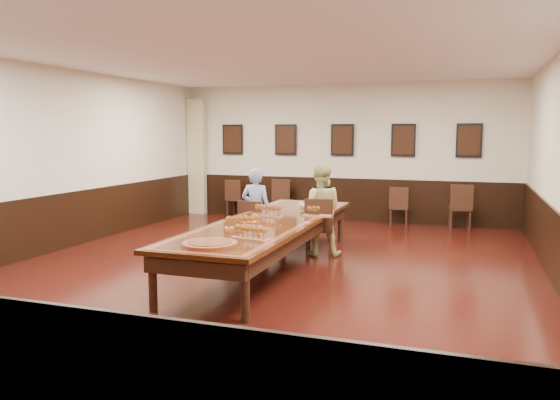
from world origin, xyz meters
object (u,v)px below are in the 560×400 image
at_px(chair_woman, 319,227).
at_px(person_woman, 320,210).
at_px(spare_chair_b, 283,198).
at_px(spare_chair_c, 399,206).
at_px(spare_chair_d, 460,207).
at_px(spare_chair_a, 237,198).
at_px(conference_table, 269,229).
at_px(person_man, 256,210).
at_px(carved_platter, 210,244).
at_px(chair_man, 254,226).

xyz_separation_m(chair_woman, person_woman, (-0.02, 0.10, 0.28)).
height_order(spare_chair_b, person_woman, person_woman).
bearing_deg(spare_chair_c, person_woman, 72.67).
distance_m(spare_chair_c, person_woman, 3.56).
bearing_deg(spare_chair_d, chair_woman, 51.18).
xyz_separation_m(spare_chair_a, conference_table, (2.60, -4.71, 0.15)).
relative_size(spare_chair_a, person_woman, 0.59).
bearing_deg(person_man, person_woman, -175.04).
xyz_separation_m(person_man, conference_table, (0.65, -1.11, -0.12)).
xyz_separation_m(spare_chair_b, carved_platter, (1.44, -6.84, 0.30)).
distance_m(chair_man, spare_chair_c, 4.14).
bearing_deg(chair_man, carved_platter, 103.26).
distance_m(spare_chair_d, person_man, 4.79).
height_order(chair_woman, carved_platter, chair_woman).
relative_size(spare_chair_a, spare_chair_c, 1.04).
bearing_deg(chair_woman, spare_chair_b, -73.93).
height_order(chair_man, conference_table, chair_man).
bearing_deg(person_man, spare_chair_a, -60.60).
distance_m(spare_chair_d, person_woman, 4.02).
bearing_deg(chair_man, spare_chair_d, -132.44).
xyz_separation_m(spare_chair_a, spare_chair_b, (1.17, 0.14, 0.02)).
bearing_deg(spare_chair_d, spare_chair_a, -8.36).
bearing_deg(chair_woman, spare_chair_a, -60.57).
bearing_deg(spare_chair_a, person_man, 122.43).
bearing_deg(spare_chair_c, person_man, 57.36).
relative_size(person_man, carved_platter, 1.82).
xyz_separation_m(spare_chair_c, spare_chair_d, (1.29, -0.08, 0.05)).
distance_m(chair_man, spare_chair_a, 4.18).
xyz_separation_m(spare_chair_c, person_woman, (-0.91, -3.43, 0.34)).
bearing_deg(chair_woman, spare_chair_c, -115.25).
relative_size(chair_man, chair_woman, 0.92).
xyz_separation_m(spare_chair_b, conference_table, (1.43, -4.84, 0.13)).
relative_size(spare_chair_a, spare_chair_b, 0.96).
relative_size(chair_woman, person_man, 0.68).
relative_size(chair_man, spare_chair_b, 0.96).
height_order(chair_man, spare_chair_c, chair_man).
bearing_deg(person_man, chair_woman, 179.73).
distance_m(spare_chair_c, carved_platter, 6.77).
bearing_deg(person_woman, spare_chair_c, -115.97).
height_order(chair_man, spare_chair_d, spare_chair_d).
height_order(person_man, carved_platter, person_man).
xyz_separation_m(chair_man, spare_chair_d, (3.34, 3.53, 0.03)).
xyz_separation_m(chair_man, chair_woman, (1.15, 0.07, 0.04)).
distance_m(spare_chair_a, person_woman, 4.69).
height_order(spare_chair_b, person_man, person_man).
relative_size(chair_man, spare_chair_a, 1.00).
bearing_deg(spare_chair_b, chair_man, 97.00).
relative_size(spare_chair_b, person_man, 0.65).
relative_size(chair_woman, spare_chair_c, 1.13).
bearing_deg(person_man, spare_chair_d, -133.23).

